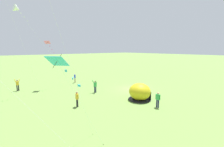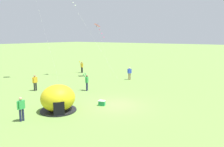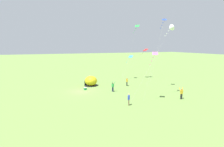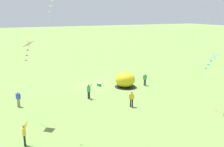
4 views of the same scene
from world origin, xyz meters
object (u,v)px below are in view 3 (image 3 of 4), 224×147
Objects in this scene: kite_green at (137,28)px; kite_cyan at (130,57)px; person_strolling at (127,81)px; kite_white at (170,28)px; kite_red at (145,51)px; kite_blue at (163,23)px; person_with_toddler at (113,86)px; popup_tent at (91,81)px; cooler_box at (85,89)px; kite_pink at (154,56)px; person_far_back at (90,79)px; person_arms_raised at (181,93)px; person_center_field at (129,99)px.

kite_green is 2.22× the size of kite_cyan.
person_strolling is 0.14× the size of kite_white.
kite_blue is at bearing -14.72° from kite_red.
person_with_toddler is 17.14m from kite_red.
popup_tent is 7.65m from person_strolling.
kite_green reaches higher than kite_red.
kite_pink reaches higher than cooler_box.
kite_pink is at bearing 29.32° from person_with_toddler.
kite_pink is at bearing -45.23° from kite_blue.
kite_white is 16.33m from kite_red.
person_arms_raised is at bearing 31.06° from person_far_back.
kite_green is (-16.68, 10.53, 11.79)m from person_center_field.
kite_pink is (7.00, 3.93, 5.98)m from person_with_toddler.
kite_green is (0.18, 11.85, 11.79)m from person_far_back.
person_center_field is 1.00× the size of person_strolling.
popup_tent is at bearing -137.91° from kite_white.
person_with_toddler is at bearing 22.04° from popup_tent.
kite_pink is 1.25× the size of kite_cyan.
kite_white is (-2.37, 8.72, 10.36)m from person_center_field.
person_center_field is 0.13× the size of kite_blue.
person_strolling is (5.84, 6.58, 0.00)m from person_far_back.
kite_green is (-15.87, 5.89, 5.77)m from kite_pink.
cooler_box is 17.30m from person_arms_raised.
kite_pink is at bearing -16.01° from kite_cyan.
kite_cyan reaches higher than person_strolling.
kite_white is (8.60, 12.48, 11.10)m from cooler_box.
kite_pink reaches higher than kite_cyan.
person_arms_raised is 1.10× the size of person_strolling.
popup_tent is 16.85m from kite_red.
kite_green is at bearing -76.16° from kite_red.
kite_red is (-17.42, 13.51, 6.20)m from person_center_field.
person_far_back is at bearing -167.32° from person_with_toddler.
person_arms_raised reaches higher than cooler_box.
person_center_field is 0.14× the size of kite_white.
person_far_back is 18.15m from kite_pink.
person_strolling is 9.25m from kite_cyan.
popup_tent is 18.64m from kite_blue.
person_strolling is at bearing 176.58° from kite_pink.
person_far_back is 0.14× the size of kite_white.
person_with_toddler reaches higher than person_center_field.
kite_green is (-5.72, 14.29, 12.53)m from cooler_box.
person_arms_raised is (8.34, 8.44, 0.00)m from person_with_toddler.
popup_tent is at bearing -112.91° from person_strolling.
person_arms_raised reaches higher than person_far_back.
person_strolling is 0.13× the size of kite_green.
popup_tent is 18.78m from kite_white.
kite_cyan is (-0.44, -3.98, -1.66)m from kite_red.
kite_blue is (7.14, 12.53, 11.81)m from popup_tent.
person_far_back is at bearing -175.51° from person_center_field.
kite_white is at bearing -24.16° from kite_blue.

